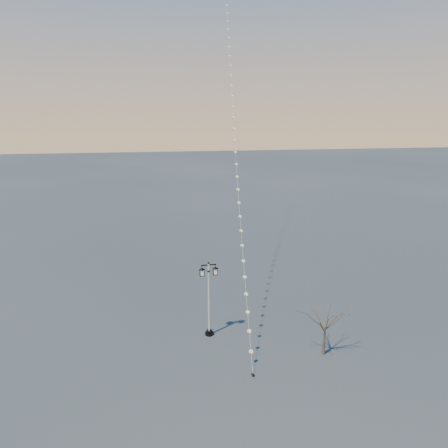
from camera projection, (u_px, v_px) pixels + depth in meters
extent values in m
plane|color=#404241|center=(226.00, 363.00, 25.67)|extent=(300.00, 300.00, 0.00)
cylinder|color=black|center=(209.00, 333.00, 28.93)|extent=(0.62, 0.62, 0.18)
cylinder|color=black|center=(209.00, 331.00, 28.89)|extent=(0.44, 0.44, 0.16)
cylinder|color=silver|center=(209.00, 297.00, 28.17)|extent=(0.14, 0.14, 5.22)
cylinder|color=black|center=(209.00, 271.00, 27.64)|extent=(0.22, 0.22, 0.07)
cube|color=black|center=(209.00, 265.00, 27.52)|extent=(1.06, 0.12, 0.07)
sphere|color=black|center=(209.00, 263.00, 27.49)|extent=(0.16, 0.16, 0.16)
pyramid|color=black|center=(202.00, 268.00, 27.47)|extent=(0.49, 0.49, 0.16)
cube|color=beige|center=(202.00, 272.00, 27.56)|extent=(0.29, 0.29, 0.38)
cube|color=black|center=(202.00, 275.00, 27.62)|extent=(0.33, 0.33, 0.04)
pyramid|color=black|center=(215.00, 267.00, 27.67)|extent=(0.49, 0.49, 0.16)
cube|color=beige|center=(215.00, 271.00, 27.76)|extent=(0.29, 0.29, 0.38)
cube|color=black|center=(215.00, 274.00, 27.82)|extent=(0.33, 0.33, 0.04)
cone|color=brown|center=(324.00, 340.00, 26.34)|extent=(0.24, 0.24, 2.06)
cylinder|color=black|center=(253.00, 375.00, 24.35)|extent=(0.18, 0.18, 0.18)
cylinder|color=black|center=(253.00, 374.00, 24.34)|extent=(0.03, 0.03, 0.22)
cone|color=orange|center=(235.00, 125.00, 37.81)|extent=(0.07, 0.07, 0.25)
cylinder|color=white|center=(253.00, 368.00, 24.23)|extent=(0.01, 0.01, 0.71)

